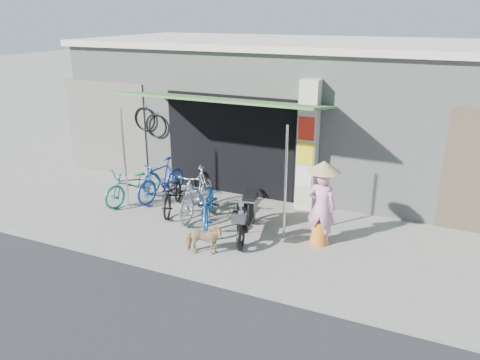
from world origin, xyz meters
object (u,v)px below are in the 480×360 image
at_px(nun, 322,204).
at_px(bike_black, 173,194).
at_px(bike_teal, 134,184).
at_px(bike_blue, 161,180).
at_px(street_dog, 204,240).
at_px(bike_navy, 209,203).
at_px(bike_silver, 197,193).
at_px(moped, 247,214).

bearing_deg(nun, bike_black, -1.36).
distance_m(bike_teal, bike_blue, 0.67).
height_order(street_dog, nun, nun).
bearing_deg(bike_teal, bike_blue, 52.82).
bearing_deg(bike_navy, street_dog, -89.17).
height_order(bike_silver, bike_navy, bike_silver).
bearing_deg(nun, bike_navy, 4.59).
xyz_separation_m(bike_black, nun, (3.54, -0.22, 0.45)).
distance_m(bike_black, bike_navy, 1.15).
relative_size(bike_black, moped, 0.88).
xyz_separation_m(bike_blue, bike_navy, (1.74, -0.81, -0.01)).
height_order(bike_teal, street_dog, bike_teal).
distance_m(bike_blue, moped, 2.87).
bearing_deg(moped, bike_silver, 150.38).
bearing_deg(bike_teal, bike_silver, 10.16).
xyz_separation_m(bike_teal, bike_black, (1.14, -0.07, -0.04)).
xyz_separation_m(bike_silver, bike_navy, (0.45, -0.29, -0.07)).
height_order(bike_black, moped, moped).
height_order(bike_teal, nun, nun).
xyz_separation_m(street_dog, nun, (1.89, 1.35, 0.55)).
bearing_deg(nun, bike_silver, -1.57).
bearing_deg(street_dog, bike_black, 29.67).
bearing_deg(bike_black, nun, -21.59).
bearing_deg(nun, street_dog, 37.76).
bearing_deg(bike_silver, bike_teal, 171.33).
distance_m(bike_teal, nun, 4.71).
distance_m(bike_teal, street_dog, 3.24).
distance_m(bike_navy, moped, 0.98).
distance_m(bike_silver, nun, 2.91).
relative_size(bike_blue, bike_silver, 0.90).
relative_size(bike_teal, nun, 1.00).
height_order(bike_black, street_dog, bike_black).
bearing_deg(moped, bike_navy, 158.98).
distance_m(bike_silver, street_dog, 1.85).
bearing_deg(moped, street_dog, -123.19).
bearing_deg(street_dog, bike_silver, 16.12).
distance_m(street_dog, moped, 1.19).
bearing_deg(bike_blue, nun, -0.63).
relative_size(bike_blue, nun, 0.97).
bearing_deg(street_dog, moped, -37.51).
relative_size(street_dog, nun, 0.42).
bearing_deg(moped, bike_blue, 148.05).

